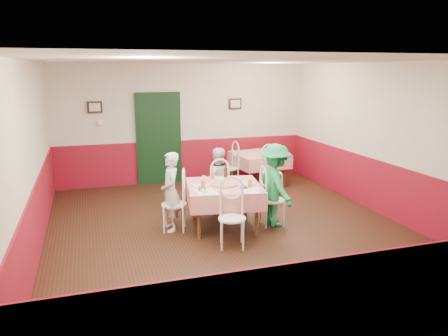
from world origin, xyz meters
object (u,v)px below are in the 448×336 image
object	(u,v)px
glass_a	(203,185)
diner_right	(276,185)
pizza	(224,184)
wallet	(244,188)
chair_second_b	(272,173)
beer_bottle	(226,172)
glass_c	(213,175)
diner_far	(217,180)
chair_right	(272,200)
chair_near	(232,219)
chair_second_a	(229,168)
diner_left	(171,192)
main_table	(224,206)
chair_left	(174,204)
glass_b	(250,184)
chair_far	(218,189)
second_table	(259,169)

from	to	relation	value
glass_a	diner_right	size ratio (longest dim) A/B	0.09
pizza	wallet	world-z (taller)	pizza
chair_second_b	beer_bottle	bearing A→B (deg)	-145.07
glass_c	diner_far	bearing A→B (deg)	64.16
chair_right	chair_near	bearing A→B (deg)	131.29
chair_second_a	diner_far	distance (m)	1.76
chair_second_a	glass_a	xyz separation A→B (m)	(-1.30, -2.63, 0.38)
chair_right	chair_second_a	bearing A→B (deg)	4.29
wallet	diner_left	size ratio (longest dim) A/B	0.08
main_table	glass_a	distance (m)	0.63
diner_left	diner_far	xyz separation A→B (m)	(1.03, 0.74, -0.05)
beer_bottle	pizza	bearing A→B (deg)	-110.85
chair_second_b	pizza	size ratio (longest dim) A/B	2.05
main_table	chair_second_b	size ratio (longest dim) A/B	1.36
glass_c	diner_far	distance (m)	0.53
chair_second_a	chair_near	bearing A→B (deg)	-24.03
diner_far	chair_second_a	bearing A→B (deg)	-105.64
chair_second_a	diner_right	size ratio (longest dim) A/B	0.63
main_table	chair_second_a	bearing A→B (deg)	70.05
chair_left	chair_right	bearing A→B (deg)	96.74
main_table	glass_b	size ratio (longest dim) A/B	9.68
glass_b	wallet	bearing A→B (deg)	-168.41
glass_b	diner_left	xyz separation A→B (m)	(-1.24, 0.44, -0.15)
chair_second_a	glass_c	size ratio (longest dim) A/B	6.86
glass_b	diner_right	size ratio (longest dim) A/B	0.09
main_table	chair_second_b	world-z (taller)	chair_second_b
beer_bottle	chair_second_b	bearing A→B (deg)	41.61
chair_right	diner_left	size ratio (longest dim) A/B	0.67
glass_a	glass_c	bearing A→B (deg)	60.94
chair_right	pizza	distance (m)	0.91
main_table	chair_right	size ratio (longest dim) A/B	1.36
diner_left	main_table	bearing A→B (deg)	81.91
chair_far	chair_second_a	xyz separation A→B (m)	(0.76, 1.63, 0.00)
chair_second_b	chair_second_a	bearing A→B (deg)	128.32
second_table	chair_left	size ratio (longest dim) A/B	1.24
chair_left	chair_far	world-z (taller)	same
chair_right	chair_far	distance (m)	1.20
glass_a	glass_b	xyz separation A→B (m)	(0.76, -0.14, -0.00)
main_table	chair_second_a	size ratio (longest dim) A/B	1.36
glass_b	beer_bottle	size ratio (longest dim) A/B	0.53
diner_right	pizza	bearing A→B (deg)	80.06
main_table	chair_second_a	xyz separation A→B (m)	(0.90, 2.47, 0.08)
chair_near	glass_b	size ratio (longest dim) A/B	7.14
diner_right	chair_near	bearing A→B (deg)	120.79
chair_right	second_table	bearing A→B (deg)	-11.63
beer_bottle	wallet	bearing A→B (deg)	-83.62
chair_right	beer_bottle	distance (m)	0.97
second_table	glass_a	size ratio (longest dim) A/B	8.33
second_table	diner_right	size ratio (longest dim) A/B	0.78
second_table	diner_left	bearing A→B (deg)	-137.44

